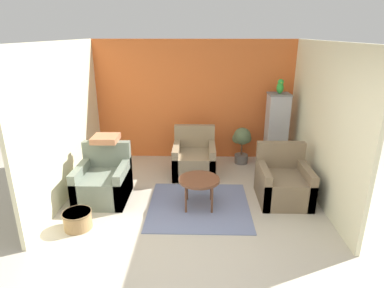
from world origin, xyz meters
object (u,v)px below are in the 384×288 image
at_px(armchair_middle, 194,159).
at_px(armchair_right, 283,183).
at_px(parrot, 280,87).
at_px(potted_plant, 242,141).
at_px(coffee_table, 199,182).
at_px(birdcage, 276,132).
at_px(wicker_basket, 78,219).
at_px(armchair_left, 104,182).

bearing_deg(armchair_middle, armchair_right, -34.12).
bearing_deg(parrot, potted_plant, 168.81).
xyz_separation_m(coffee_table, potted_plant, (0.90, 1.86, 0.05)).
relative_size(birdcage, parrot, 5.26).
height_order(birdcage, potted_plant, birdcage).
distance_m(armchair_middle, wicker_basket, 2.55).
distance_m(armchair_right, birdcage, 1.53).
distance_m(coffee_table, potted_plant, 2.07).
bearing_deg(armchair_left, armchair_right, 0.67).
relative_size(armchair_middle, parrot, 3.11).
xyz_separation_m(armchair_right, birdcage, (0.17, 1.45, 0.44)).
height_order(birdcage, wicker_basket, birdcage).
distance_m(coffee_table, armchair_right, 1.44).
height_order(potted_plant, wicker_basket, potted_plant).
distance_m(armchair_right, wicker_basket, 3.28).
bearing_deg(birdcage, armchair_middle, -165.43).
distance_m(parrot, potted_plant, 1.36).
xyz_separation_m(armchair_left, wicker_basket, (-0.13, -0.89, -0.15)).
relative_size(armchair_middle, potted_plant, 1.15).
bearing_deg(armchair_left, parrot, 25.12).
height_order(armchair_right, wicker_basket, armchair_right).
height_order(armchair_left, armchair_right, same).
xyz_separation_m(potted_plant, wicker_basket, (-2.64, -2.51, -0.35)).
relative_size(armchair_middle, birdcage, 0.59).
bearing_deg(parrot, armchair_left, -154.88).
xyz_separation_m(armchair_right, potted_plant, (-0.50, 1.59, 0.20)).
relative_size(armchair_left, armchair_middle, 1.00).
distance_m(coffee_table, parrot, 2.64).
distance_m(armchair_middle, potted_plant, 1.17).
relative_size(parrot, potted_plant, 0.37).
relative_size(armchair_left, wicker_basket, 2.22).
relative_size(coffee_table, parrot, 2.23).
bearing_deg(parrot, wicker_basket, -144.26).
distance_m(birdcage, parrot, 0.93).
height_order(armchair_left, potted_plant, armchair_left).
xyz_separation_m(armchair_left, armchair_middle, (1.51, 1.05, 0.00)).
bearing_deg(potted_plant, wicker_basket, -136.40).
distance_m(coffee_table, armchair_left, 1.63).
distance_m(armchair_middle, parrot, 2.21).
bearing_deg(potted_plant, parrot, -11.19).
xyz_separation_m(armchair_middle, birdcage, (1.67, 0.43, 0.44)).
height_order(coffee_table, parrot, parrot).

